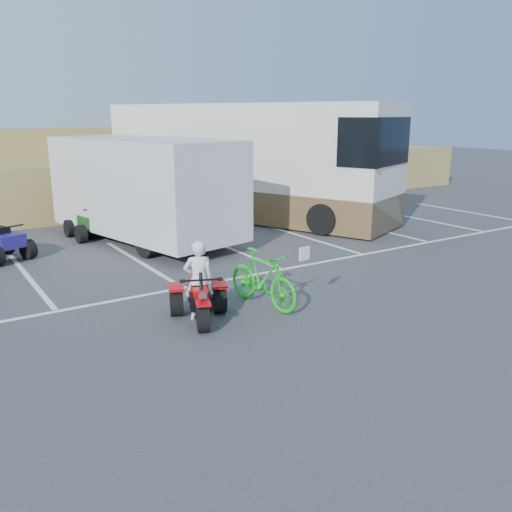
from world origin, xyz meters
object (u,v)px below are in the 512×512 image
green_dirt_bike (262,279)px  quad_atv_blue (3,260)px  quad_atv_green (91,238)px  cargo_trailer (144,187)px  rv_motorhome (246,169)px  rider (199,280)px  red_trike_atv (200,321)px

green_dirt_bike → quad_atv_blue: size_ratio=1.27×
green_dirt_bike → quad_atv_blue: green_dirt_bike is taller
green_dirt_bike → quad_atv_green: size_ratio=1.22×
cargo_trailer → quad_atv_blue: bearing=167.3°
quad_atv_green → rv_motorhome: bearing=1.5°
rider → green_dirt_bike: bearing=-160.9°
quad_atv_green → red_trike_atv: bearing=-96.2°
red_trike_atv → cargo_trailer: 7.13m
green_dirt_bike → cargo_trailer: cargo_trailer is taller
cargo_trailer → quad_atv_green: bearing=120.7°
quad_atv_blue → quad_atv_green: quad_atv_green is taller
rv_motorhome → quad_atv_blue: 9.12m
red_trike_atv → quad_atv_green: bearing=108.9°
red_trike_atv → quad_atv_blue: quad_atv_blue is taller
red_trike_atv → rider: (0.06, 0.14, 0.75)m
quad_atv_blue → rider: bearing=-92.8°
cargo_trailer → quad_atv_blue: size_ratio=4.62×
rider → quad_atv_blue: bearing=-48.5°
red_trike_atv → quad_atv_green: quad_atv_green is taller
rider → quad_atv_blue: (-2.41, 6.63, -0.75)m
quad_atv_blue → green_dirt_bike: bearing=-83.3°
cargo_trailer → rv_motorhome: rv_motorhome is taller
cargo_trailer → quad_atv_blue: 4.33m
quad_atv_blue → red_trike_atv: bearing=-93.6°
rider → cargo_trailer: size_ratio=0.22×
rv_motorhome → quad_atv_green: size_ratio=7.32×
rider → red_trike_atv: bearing=90.0°
quad_atv_green → rider: bearing=-95.8°
green_dirt_bike → cargo_trailer: size_ratio=0.27×
red_trike_atv → green_dirt_bike: bearing=24.8°
rider → quad_atv_green: bearing=-70.8°
rider → quad_atv_green: rider is taller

